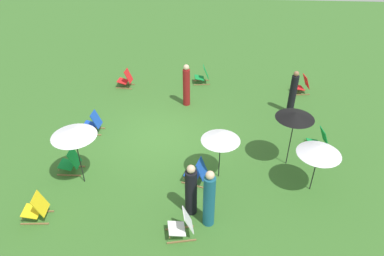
# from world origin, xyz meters

# --- Properties ---
(ground_plane) EXTENTS (40.00, 40.00, 0.00)m
(ground_plane) POSITION_xyz_m (0.00, 0.00, 0.00)
(ground_plane) COLOR #386B28
(deckchair_0) EXTENTS (0.51, 0.78, 0.83)m
(deckchair_0) POSITION_xyz_m (-0.24, -2.47, 0.37)
(deckchair_0) COLOR olive
(deckchair_0) RESTS_ON ground
(deckchair_1) EXTENTS (0.57, 0.82, 0.83)m
(deckchair_1) POSITION_xyz_m (-4.54, 1.37, 0.37)
(deckchair_1) COLOR olive
(deckchair_1) RESTS_ON ground
(deckchair_2) EXTENTS (0.54, 0.80, 0.83)m
(deckchair_2) POSITION_xyz_m (-3.91, -2.10, 0.37)
(deckchair_2) COLOR olive
(deckchair_2) RESTS_ON ground
(deckchair_3) EXTENTS (0.54, 0.80, 0.83)m
(deckchair_3) POSITION_xyz_m (3.97, -2.73, 0.37)
(deckchair_3) COLOR olive
(deckchair_3) RESTS_ON ground
(deckchair_4) EXTENTS (0.59, 0.83, 0.83)m
(deckchair_4) POSITION_xyz_m (-3.89, 5.80, 0.37)
(deckchair_4) COLOR olive
(deckchair_4) RESTS_ON ground
(deckchair_5) EXTENTS (0.66, 0.86, 0.83)m
(deckchair_5) POSITION_xyz_m (2.19, 1.52, 0.37)
(deckchair_5) COLOR olive
(deckchair_5) RESTS_ON ground
(deckchair_6) EXTENTS (0.63, 0.84, 0.83)m
(deckchair_6) POSITION_xyz_m (4.26, 1.26, 0.37)
(deckchair_6) COLOR olive
(deckchair_6) RESTS_ON ground
(deckchair_7) EXTENTS (0.49, 0.77, 0.83)m
(deckchair_7) POSITION_xyz_m (2.00, -2.50, 0.37)
(deckchair_7) COLOR olive
(deckchair_7) RESTS_ON ground
(deckchair_8) EXTENTS (0.58, 0.82, 0.83)m
(deckchair_8) POSITION_xyz_m (0.27, 5.59, 0.37)
(deckchair_8) COLOR olive
(deckchair_8) RESTS_ON ground
(umbrella_0) EXTENTS (1.17, 1.17, 1.71)m
(umbrella_0) POSITION_xyz_m (1.90, 2.18, 1.55)
(umbrella_0) COLOR black
(umbrella_0) RESTS_ON ground
(umbrella_1) EXTENTS (1.24, 1.24, 1.65)m
(umbrella_1) POSITION_xyz_m (2.28, 4.94, 1.50)
(umbrella_1) COLOR black
(umbrella_1) RESTS_ON ground
(umbrella_2) EXTENTS (1.18, 1.18, 1.98)m
(umbrella_2) POSITION_xyz_m (1.11, 4.40, 1.87)
(umbrella_2) COLOR black
(umbrella_2) RESTS_ON ground
(umbrella_3) EXTENTS (1.29, 1.29, 1.98)m
(umbrella_3) POSITION_xyz_m (2.44, -1.97, 1.85)
(umbrella_3) COLOR black
(umbrella_3) RESTS_ON ground
(person_0) EXTENTS (0.33, 0.33, 1.80)m
(person_0) POSITION_xyz_m (-2.50, 0.79, 0.87)
(person_0) COLOR maroon
(person_0) RESTS_ON ground
(person_1) EXTENTS (0.32, 0.32, 1.82)m
(person_1) POSITION_xyz_m (-2.17, 5.02, 0.87)
(person_1) COLOR black
(person_1) RESTS_ON ground
(person_2) EXTENTS (0.33, 0.33, 1.82)m
(person_2) POSITION_xyz_m (3.79, 1.92, 0.87)
(person_2) COLOR #195972
(person_2) RESTS_ON ground
(person_3) EXTENTS (0.35, 0.35, 1.67)m
(person_3) POSITION_xyz_m (3.42, 1.42, 0.78)
(person_3) COLOR black
(person_3) RESTS_ON ground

